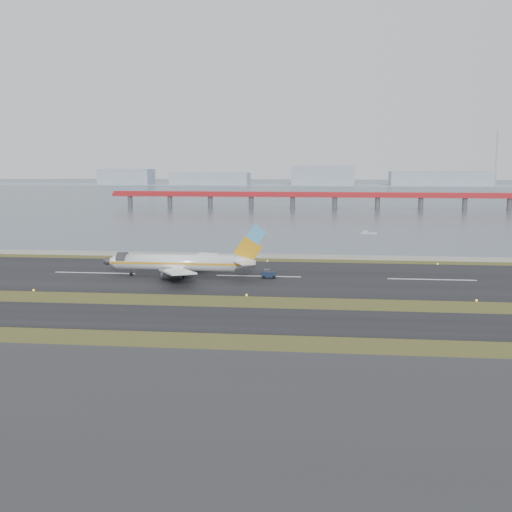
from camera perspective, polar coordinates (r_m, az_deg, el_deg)
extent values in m
plane|color=#3B4518|center=(122.26, -1.29, -4.32)|extent=(1000.00, 1000.00, 0.00)
cube|color=#2F2F32|center=(70.50, -7.44, -14.09)|extent=(1000.00, 50.00, 0.10)
cube|color=black|center=(110.69, -2.12, -5.66)|extent=(1000.00, 18.00, 0.10)
cube|color=black|center=(151.45, 0.22, -1.82)|extent=(1000.00, 45.00, 0.10)
cube|color=#999993|center=(180.84, 1.24, 0.00)|extent=(1000.00, 2.50, 1.00)
cube|color=#42515E|center=(579.03, 4.81, 5.71)|extent=(1400.00, 800.00, 1.30)
cube|color=#A61C21|center=(368.72, 7.03, 5.32)|extent=(260.00, 5.00, 1.60)
cube|color=#A61C21|center=(368.64, 7.03, 5.56)|extent=(260.00, 0.40, 1.40)
cylinder|color=#4C4C51|center=(380.25, -7.66, 4.72)|extent=(2.80, 2.80, 7.00)
cylinder|color=#4C4C51|center=(368.98, 7.01, 4.63)|extent=(2.80, 2.80, 7.00)
cylinder|color=#4C4C51|center=(382.28, 21.60, 4.23)|extent=(2.80, 2.80, 7.00)
cube|color=#9BA8B7|center=(738.85, 5.17, 6.29)|extent=(1400.00, 80.00, 1.00)
cube|color=#9BA8B7|center=(775.19, -11.43, 6.92)|extent=(60.00, 35.00, 18.00)
cube|color=#9BA8B7|center=(750.87, -4.09, 6.87)|extent=(90.00, 35.00, 14.00)
cube|color=#9BA8B7|center=(738.38, 5.96, 7.13)|extent=(70.00, 35.00, 22.00)
cube|color=#9BA8B7|center=(748.77, 16.02, 6.64)|extent=(110.00, 35.00, 16.00)
cylinder|color=#9BA8B7|center=(760.78, 20.59, 8.11)|extent=(1.80, 1.80, 60.00)
cylinder|color=white|center=(151.34, -7.09, -0.57)|extent=(28.00, 3.80, 3.80)
cone|color=white|center=(155.70, -12.68, -0.46)|extent=(3.20, 3.80, 3.80)
cone|color=white|center=(148.38, -1.00, -0.56)|extent=(5.00, 3.80, 3.80)
cube|color=orange|center=(149.50, -7.26, -0.68)|extent=(31.00, 0.06, 0.45)
cube|color=orange|center=(153.19, -6.92, -0.46)|extent=(31.00, 0.06, 0.45)
cube|color=white|center=(142.79, -7.02, -1.39)|extent=(11.31, 15.89, 1.66)
cube|color=white|center=(159.16, -5.61, -0.36)|extent=(11.31, 15.89, 1.66)
cylinder|color=#36353A|center=(145.79, -7.43, -1.67)|extent=(4.20, 2.10, 2.10)
cylinder|color=#36353A|center=(157.30, -6.39, -0.92)|extent=(4.20, 2.10, 2.10)
cube|color=orange|center=(147.86, -0.69, 0.54)|extent=(6.80, 0.35, 6.85)
cube|color=#4FA7E0|center=(147.18, 0.04, 1.96)|extent=(4.85, 0.37, 4.90)
cube|color=white|center=(144.54, -1.07, -0.60)|extent=(5.64, 6.80, 0.22)
cube|color=white|center=(152.00, -0.70, -0.16)|extent=(5.64, 6.80, 0.22)
cylinder|color=black|center=(154.75, -11.04, -1.61)|extent=(0.80, 0.28, 0.80)
cylinder|color=black|center=(148.80, -6.76, -1.87)|extent=(1.00, 0.38, 1.00)
cylinder|color=black|center=(154.18, -6.29, -1.50)|extent=(1.00, 0.38, 1.00)
cube|color=#141E39|center=(149.00, 1.14, -1.64)|extent=(3.52, 2.24, 1.25)
cube|color=#36353A|center=(148.85, 0.98, -1.33)|extent=(1.62, 1.71, 0.73)
cylinder|color=black|center=(148.26, 0.70, -1.92)|extent=(0.76, 0.39, 0.73)
cylinder|color=black|center=(149.90, 0.69, -1.80)|extent=(0.76, 0.39, 0.73)
cylinder|color=black|center=(148.31, 1.59, -1.92)|extent=(0.76, 0.39, 0.73)
cylinder|color=black|center=(149.95, 1.57, -1.80)|extent=(0.76, 0.39, 0.73)
cube|color=#B4B4B8|center=(243.02, 10.03, 2.00)|extent=(6.29, 2.97, 0.78)
cube|color=#B4B4B8|center=(243.10, 9.73, 2.17)|extent=(1.95, 1.67, 0.78)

